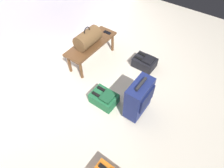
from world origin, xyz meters
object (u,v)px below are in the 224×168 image
(bench, at_px, (91,46))
(backpack_dark, at_px, (145,62))
(duffel_bag_brown, at_px, (88,38))
(backpack_green, at_px, (104,98))
(suitcase_upright_navy, at_px, (139,98))
(cell_phone, at_px, (107,32))

(bench, height_order, backpack_dark, bench)
(bench, distance_m, duffel_bag_brown, 0.20)
(duffel_bag_brown, height_order, backpack_green, duffel_bag_brown)
(suitcase_upright_navy, bearing_deg, duffel_bag_brown, 71.23)
(cell_phone, distance_m, backpack_dark, 0.85)
(cell_phone, relative_size, backpack_dark, 0.38)
(cell_phone, xyz_separation_m, backpack_dark, (0.02, -0.80, -0.30))
(duffel_bag_brown, bearing_deg, suitcase_upright_navy, -108.77)
(suitcase_upright_navy, relative_size, backpack_green, 1.68)
(duffel_bag_brown, relative_size, backpack_dark, 1.16)
(backpack_green, distance_m, backpack_dark, 1.04)
(cell_phone, distance_m, suitcase_upright_navy, 1.47)
(backpack_dark, bearing_deg, bench, 115.78)
(duffel_bag_brown, height_order, suitcase_upright_navy, duffel_bag_brown)
(bench, bearing_deg, duffel_bag_brown, -180.00)
(cell_phone, bearing_deg, backpack_green, -145.67)
(suitcase_upright_navy, xyz_separation_m, backpack_dark, (0.89, 0.38, -0.23))
(backpack_dark, bearing_deg, cell_phone, 91.32)
(backpack_dark, bearing_deg, backpack_green, 174.12)
(bench, relative_size, backpack_green, 2.63)
(cell_phone, bearing_deg, suitcase_upright_navy, -126.57)
(backpack_green, height_order, backpack_dark, same)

